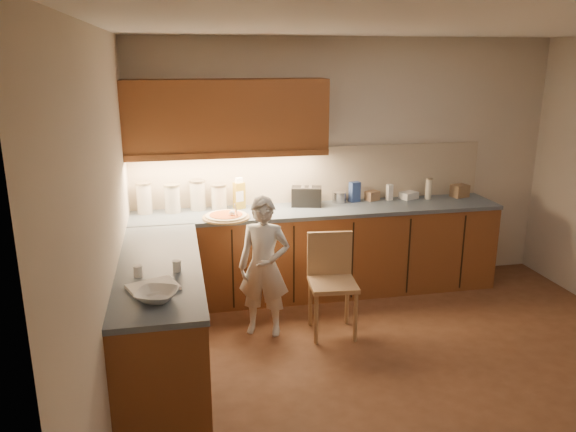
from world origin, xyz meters
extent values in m
plane|color=brown|center=(0.00, 0.00, 0.00)|extent=(4.50, 4.50, 0.00)
cube|color=beige|center=(0.00, 2.00, 1.30)|extent=(4.50, 0.04, 2.60)
cube|color=beige|center=(-2.25, 0.00, 1.30)|extent=(0.04, 4.00, 2.60)
cube|color=white|center=(0.00, 0.00, 2.60)|extent=(4.50, 4.00, 0.04)
cube|color=brown|center=(-0.38, 1.70, 0.44)|extent=(3.75, 0.60, 0.88)
cube|color=brown|center=(-1.95, 0.40, 0.44)|extent=(0.60, 2.00, 0.88)
cube|color=#465565|center=(-0.37, 1.70, 0.90)|extent=(3.77, 0.62, 0.04)
cube|color=#465565|center=(-1.95, 0.40, 0.90)|extent=(0.62, 2.02, 0.04)
cube|color=black|center=(-1.90, 1.40, 0.44)|extent=(0.02, 0.01, 0.80)
cube|color=black|center=(-1.30, 1.40, 0.44)|extent=(0.02, 0.01, 0.80)
cube|color=black|center=(-0.70, 1.40, 0.44)|extent=(0.02, 0.01, 0.80)
cube|color=black|center=(-0.10, 1.40, 0.44)|extent=(0.02, 0.01, 0.80)
cube|color=black|center=(0.50, 1.40, 0.44)|extent=(0.02, 0.01, 0.80)
cube|color=black|center=(1.10, 1.40, 0.44)|extent=(0.02, 0.01, 0.80)
cube|color=beige|center=(-0.38, 1.99, 1.21)|extent=(3.75, 0.02, 0.58)
cube|color=brown|center=(-1.27, 1.82, 1.85)|extent=(1.95, 0.35, 0.70)
cube|color=brown|center=(-1.27, 1.65, 1.50)|extent=(1.95, 0.02, 0.06)
cylinder|color=tan|center=(-1.34, 1.51, 0.93)|extent=(0.45, 0.45, 0.02)
cylinder|color=beige|center=(-1.34, 1.51, 0.95)|extent=(0.40, 0.40, 0.02)
cylinder|color=#C34B1A|center=(-1.34, 1.51, 0.96)|extent=(0.31, 0.31, 0.01)
sphere|color=white|center=(-1.28, 1.47, 0.98)|extent=(0.06, 0.06, 0.06)
cylinder|color=white|center=(-1.25, 1.42, 1.01)|extent=(0.06, 0.10, 0.18)
imported|color=silver|center=(-1.07, 0.93, 0.63)|extent=(0.54, 0.44, 1.26)
cylinder|color=tan|center=(-0.67, 0.62, 0.23)|extent=(0.04, 0.04, 0.46)
cylinder|color=tan|center=(-0.33, 0.59, 0.23)|extent=(0.04, 0.04, 0.46)
cylinder|color=tan|center=(-0.64, 0.96, 0.23)|extent=(0.04, 0.04, 0.46)
cylinder|color=tan|center=(-0.30, 0.93, 0.23)|extent=(0.04, 0.04, 0.46)
cube|color=tan|center=(-0.48, 0.78, 0.48)|extent=(0.44, 0.44, 0.04)
cube|color=tan|center=(-0.47, 0.96, 0.70)|extent=(0.41, 0.07, 0.41)
imported|color=white|center=(-1.95, -0.26, 0.95)|extent=(0.34, 0.34, 0.06)
cylinder|color=silver|center=(-2.10, 1.85, 1.07)|extent=(0.15, 0.15, 0.29)
cylinder|color=tan|center=(-2.10, 1.85, 1.22)|extent=(0.16, 0.16, 0.02)
cylinder|color=silver|center=(-1.83, 1.84, 1.05)|extent=(0.15, 0.15, 0.26)
cylinder|color=tan|center=(-1.83, 1.84, 1.19)|extent=(0.16, 0.16, 0.02)
cylinder|color=silver|center=(-1.58, 1.88, 1.06)|extent=(0.15, 0.15, 0.28)
cylinder|color=gray|center=(-1.58, 1.88, 1.21)|extent=(0.16, 0.16, 0.02)
cylinder|color=silver|center=(-1.37, 1.85, 1.04)|extent=(0.15, 0.15, 0.24)
cylinder|color=gray|center=(-1.37, 1.85, 1.17)|extent=(0.16, 0.16, 0.02)
cube|color=#B09223|center=(-1.17, 1.85, 1.05)|extent=(0.13, 0.11, 0.27)
cube|color=white|center=(-1.17, 1.85, 1.21)|extent=(0.08, 0.07, 0.05)
cube|color=black|center=(-0.48, 1.81, 1.02)|extent=(0.34, 0.25, 0.20)
cube|color=#A3A3A7|center=(-0.52, 1.82, 1.12)|extent=(0.06, 0.14, 0.00)
cube|color=#A3A3A7|center=(-0.44, 1.80, 1.12)|extent=(0.06, 0.14, 0.00)
cylinder|color=silver|center=(-0.11, 1.87, 0.97)|extent=(0.14, 0.14, 0.11)
cylinder|color=silver|center=(-0.11, 1.87, 1.03)|extent=(0.15, 0.15, 0.01)
cube|color=#304A91|center=(0.06, 1.88, 1.03)|extent=(0.12, 0.10, 0.21)
cube|color=tan|center=(0.27, 1.89, 0.97)|extent=(0.17, 0.15, 0.10)
cube|color=white|center=(0.45, 1.86, 1.00)|extent=(0.07, 0.07, 0.17)
cube|color=white|center=(0.68, 1.88, 0.96)|extent=(0.22, 0.19, 0.07)
cylinder|color=white|center=(0.88, 1.82, 1.03)|extent=(0.07, 0.07, 0.22)
cylinder|color=tan|center=(0.88, 1.82, 1.14)|extent=(0.07, 0.07, 0.01)
cube|color=#957350|center=(1.26, 1.84, 0.99)|extent=(0.20, 0.17, 0.13)
cube|color=white|center=(-1.98, -0.06, 0.93)|extent=(0.38, 0.34, 0.02)
cylinder|color=white|center=(-2.09, 0.17, 0.96)|extent=(0.07, 0.07, 0.08)
cylinder|color=silver|center=(-1.82, 0.22, 0.96)|extent=(0.06, 0.06, 0.08)
camera|label=1|loc=(-1.80, -3.63, 2.42)|focal=35.00mm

